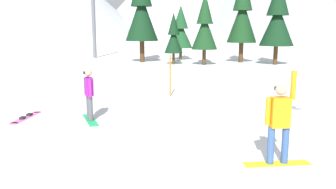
# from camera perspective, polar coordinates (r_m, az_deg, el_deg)

# --- Properties ---
(ground_plane) EXTENTS (800.00, 800.00, 0.00)m
(ground_plane) POSITION_cam_1_polar(r_m,az_deg,el_deg) (8.11, -3.88, -10.28)
(ground_plane) COLOR white
(snowboarder_foreground) EXTENTS (1.47, 0.54, 2.02)m
(snowboarder_foreground) POSITION_cam_1_polar(r_m,az_deg,el_deg) (7.86, 17.48, -4.10)
(snowboarder_foreground) COLOR yellow
(snowboarder_foreground) RESTS_ON ground_plane
(snowboarder_midground) EXTENTS (0.93, 1.56, 1.65)m
(snowboarder_midground) POSITION_cam_1_polar(r_m,az_deg,el_deg) (11.45, -12.58, 0.12)
(snowboarder_midground) COLOR #19B259
(snowboarder_midground) RESTS_ON ground_plane
(loose_snowboard_near_left) EXTENTS (0.34, 1.80, 0.09)m
(loose_snowboard_near_left) POSITION_cam_1_polar(r_m,az_deg,el_deg) (12.55, -21.86, -3.41)
(loose_snowboard_near_left) COLOR pink
(loose_snowboard_near_left) RESTS_ON ground_plane
(backpack_grey) EXTENTS (0.53, 0.33, 0.28)m
(backpack_grey) POSITION_cam_1_polar(r_m,az_deg,el_deg) (12.79, 19.63, -2.55)
(backpack_grey) COLOR gray
(backpack_grey) RESTS_ON ground_plane
(trail_marker_pole) EXTENTS (0.06, 0.06, 1.80)m
(trail_marker_pole) POSITION_cam_1_polar(r_m,az_deg,el_deg) (15.20, 0.36, 3.04)
(trail_marker_pole) COLOR orange
(trail_marker_pole) RESTS_ON ground_plane
(pine_tree_leaning) EXTENTS (2.56, 2.56, 7.80)m
(pine_tree_leaning) POSITION_cam_1_polar(r_m,az_deg,el_deg) (31.80, 11.88, 12.74)
(pine_tree_leaning) COLOR #472D19
(pine_tree_leaning) RESTS_ON ground_plane
(pine_tree_short) EXTENTS (1.51, 1.51, 4.22)m
(pine_tree_short) POSITION_cam_1_polar(r_m,az_deg,el_deg) (29.38, 0.90, 9.36)
(pine_tree_short) COLOR #472D19
(pine_tree_short) RESTS_ON ground_plane
(pine_tree_twin) EXTENTS (2.22, 2.22, 5.10)m
(pine_tree_twin) POSITION_cam_1_polar(r_m,az_deg,el_deg) (33.89, 2.06, 10.33)
(pine_tree_twin) COLOR #472D19
(pine_tree_twin) RESTS_ON ground_plane
(pine_tree_slender) EXTENTS (2.75, 2.75, 6.95)m
(pine_tree_slender) POSITION_cam_1_polar(r_m,az_deg,el_deg) (30.42, 17.20, 11.76)
(pine_tree_slender) COLOR #472D19
(pine_tree_slender) RESTS_ON ground_plane
(pine_tree_tall) EXTENTS (2.87, 2.87, 8.43)m
(pine_tree_tall) POSITION_cam_1_polar(r_m,az_deg,el_deg) (31.52, -4.28, 13.58)
(pine_tree_tall) COLOR #472D19
(pine_tree_tall) RESTS_ON ground_plane
(pine_tree_broad) EXTENTS (2.08, 2.08, 5.76)m
(pine_tree_broad) POSITION_cam_1_polar(r_m,az_deg,el_deg) (28.89, 5.92, 10.95)
(pine_tree_broad) COLOR #472D19
(pine_tree_broad) RESTS_ON ground_plane
(ski_lift_tower) EXTENTS (3.16, 0.36, 8.98)m
(ski_lift_tower) POSITION_cam_1_polar(r_m,az_deg,el_deg) (36.88, -11.95, 13.82)
(ski_lift_tower) COLOR #595B60
(ski_lift_tower) RESTS_ON ground_plane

